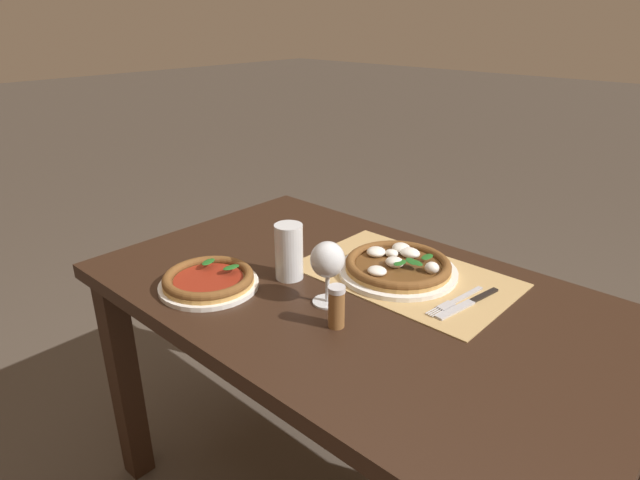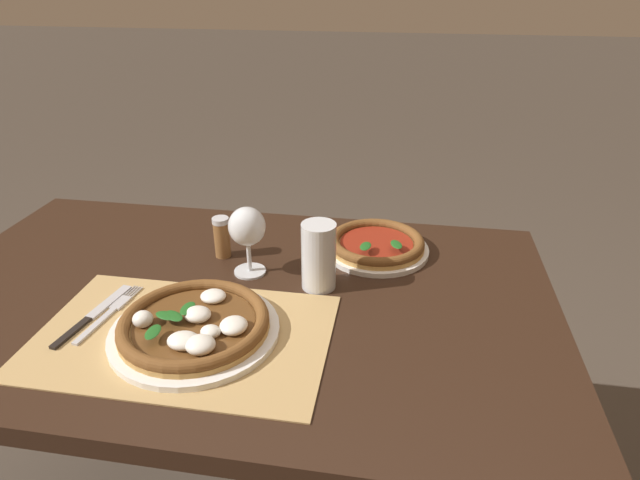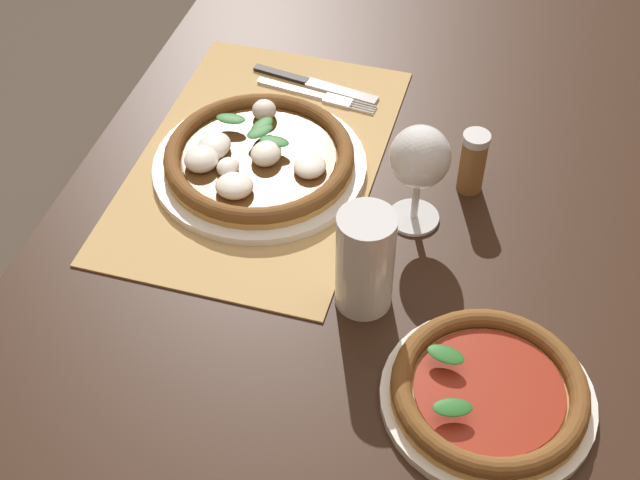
% 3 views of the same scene
% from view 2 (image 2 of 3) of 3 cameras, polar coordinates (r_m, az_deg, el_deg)
% --- Properties ---
extents(dining_table, '(1.32, 0.81, 0.74)m').
position_cam_2_polar(dining_table, '(1.19, -9.05, -10.08)').
color(dining_table, black).
rests_on(dining_table, ground).
extents(paper_placemat, '(0.54, 0.34, 0.00)m').
position_cam_2_polar(paper_placemat, '(1.02, -14.39, -9.83)').
color(paper_placemat, tan).
rests_on(paper_placemat, dining_table).
extents(pizza_near, '(0.31, 0.31, 0.05)m').
position_cam_2_polar(pizza_near, '(1.01, -13.22, -8.85)').
color(pizza_near, white).
rests_on(pizza_near, paper_placemat).
extents(pizza_far, '(0.25, 0.25, 0.04)m').
position_cam_2_polar(pizza_far, '(1.26, 6.04, -0.49)').
color(pizza_far, white).
rests_on(pizza_far, dining_table).
extents(wine_glass, '(0.08, 0.08, 0.16)m').
position_cam_2_polar(wine_glass, '(1.14, -7.78, 1.13)').
color(wine_glass, silver).
rests_on(wine_glass, dining_table).
extents(pint_glass, '(0.07, 0.07, 0.15)m').
position_cam_2_polar(pint_glass, '(1.10, -0.14, -1.86)').
color(pint_glass, silver).
rests_on(pint_glass, dining_table).
extents(fork, '(0.04, 0.20, 0.00)m').
position_cam_2_polar(fork, '(1.12, -21.52, -7.23)').
color(fork, '#B7B7BC').
rests_on(fork, paper_placemat).
extents(knife, '(0.05, 0.22, 0.01)m').
position_cam_2_polar(knife, '(1.13, -23.01, -7.34)').
color(knife, black).
rests_on(knife, paper_placemat).
extents(pepper_shaker, '(0.04, 0.04, 0.10)m').
position_cam_2_polar(pepper_shaker, '(1.25, -10.43, 0.32)').
color(pepper_shaker, brown).
rests_on(pepper_shaker, dining_table).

